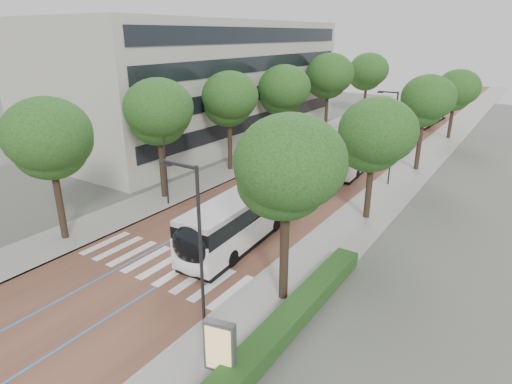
# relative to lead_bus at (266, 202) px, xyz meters

# --- Properties ---
(ground) EXTENTS (160.00, 160.00, 0.00)m
(ground) POSITION_rel_lead_bus_xyz_m (-2.11, -9.21, -1.63)
(ground) COLOR #51544C
(ground) RESTS_ON ground
(road) EXTENTS (11.00, 140.00, 0.02)m
(road) POSITION_rel_lead_bus_xyz_m (-2.11, 30.79, -1.62)
(road) COLOR brown
(road) RESTS_ON ground
(sidewalk_left) EXTENTS (4.00, 140.00, 0.12)m
(sidewalk_left) POSITION_rel_lead_bus_xyz_m (-9.61, 30.79, -1.57)
(sidewalk_left) COLOR gray
(sidewalk_left) RESTS_ON ground
(sidewalk_right) EXTENTS (4.00, 140.00, 0.12)m
(sidewalk_right) POSITION_rel_lead_bus_xyz_m (5.39, 30.79, -1.57)
(sidewalk_right) COLOR gray
(sidewalk_right) RESTS_ON ground
(kerb_left) EXTENTS (0.20, 140.00, 0.14)m
(kerb_left) POSITION_rel_lead_bus_xyz_m (-7.71, 30.79, -1.57)
(kerb_left) COLOR gray
(kerb_left) RESTS_ON ground
(kerb_right) EXTENTS (0.20, 140.00, 0.14)m
(kerb_right) POSITION_rel_lead_bus_xyz_m (3.49, 30.79, -1.57)
(kerb_right) COLOR gray
(kerb_right) RESTS_ON ground
(zebra_crossing) EXTENTS (10.55, 3.60, 0.01)m
(zebra_crossing) POSITION_rel_lead_bus_xyz_m (-1.91, -8.21, -1.60)
(zebra_crossing) COLOR silver
(zebra_crossing) RESTS_ON ground
(lane_line_left) EXTENTS (0.12, 126.00, 0.01)m
(lane_line_left) POSITION_rel_lead_bus_xyz_m (-3.71, 30.79, -1.60)
(lane_line_left) COLOR blue
(lane_line_left) RESTS_ON road
(lane_line_right) EXTENTS (0.12, 126.00, 0.01)m
(lane_line_right) POSITION_rel_lead_bus_xyz_m (-0.51, 30.79, -1.60)
(lane_line_right) COLOR blue
(lane_line_right) RESTS_ON road
(office_building) EXTENTS (18.11, 40.00, 14.00)m
(office_building) POSITION_rel_lead_bus_xyz_m (-21.59, 18.79, 5.37)
(office_building) COLOR #A5A399
(office_building) RESTS_ON ground
(hedge) EXTENTS (1.20, 14.00, 0.80)m
(hedge) POSITION_rel_lead_bus_xyz_m (6.99, -9.21, -1.11)
(hedge) COLOR #184116
(hedge) RESTS_ON sidewalk_right
(streetlight_near) EXTENTS (1.82, 0.20, 8.00)m
(streetlight_near) POSITION_rel_lead_bus_xyz_m (4.51, -12.21, 3.19)
(streetlight_near) COLOR #28282B
(streetlight_near) RESTS_ON sidewalk_right
(streetlight_far) EXTENTS (1.82, 0.20, 8.00)m
(streetlight_far) POSITION_rel_lead_bus_xyz_m (4.51, 12.79, 3.19)
(streetlight_far) COLOR #28282B
(streetlight_far) RESTS_ON sidewalk_right
(lamp_post_left) EXTENTS (0.14, 0.14, 8.00)m
(lamp_post_left) POSITION_rel_lead_bus_xyz_m (-8.21, -1.21, 2.49)
(lamp_post_left) COLOR #28282B
(lamp_post_left) RESTS_ON sidewalk_left
(trees_left) EXTENTS (6.28, 60.69, 9.67)m
(trees_left) POSITION_rel_lead_bus_xyz_m (-9.61, 20.02, 4.99)
(trees_left) COLOR black
(trees_left) RESTS_ON ground
(trees_right) EXTENTS (5.26, 47.11, 8.83)m
(trees_right) POSITION_rel_lead_bus_xyz_m (5.59, 12.70, 4.53)
(trees_right) COLOR black
(trees_right) RESTS_ON ground
(lead_bus) EXTENTS (3.65, 18.52, 3.20)m
(lead_bus) POSITION_rel_lead_bus_xyz_m (0.00, 0.00, 0.00)
(lead_bus) COLOR black
(lead_bus) RESTS_ON ground
(bus_queued_0) EXTENTS (3.25, 12.53, 3.20)m
(bus_queued_0) POSITION_rel_lead_bus_xyz_m (0.35, 16.14, -0.00)
(bus_queued_0) COLOR white
(bus_queued_0) RESTS_ON ground
(bus_queued_1) EXTENTS (2.60, 12.41, 3.20)m
(bus_queued_1) POSITION_rel_lead_bus_xyz_m (0.52, 28.97, -0.00)
(bus_queued_1) COLOR white
(bus_queued_1) RESTS_ON ground
(bus_queued_2) EXTENTS (3.15, 12.51, 3.20)m
(bus_queued_2) POSITION_rel_lead_bus_xyz_m (0.97, 43.18, -0.00)
(bus_queued_2) COLOR white
(bus_queued_2) RESTS_ON ground
(ad_panel) EXTENTS (1.27, 0.61, 2.54)m
(ad_panel) POSITION_rel_lead_bus_xyz_m (6.30, -13.22, -0.17)
(ad_panel) COLOR #59595B
(ad_panel) RESTS_ON sidewalk_right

